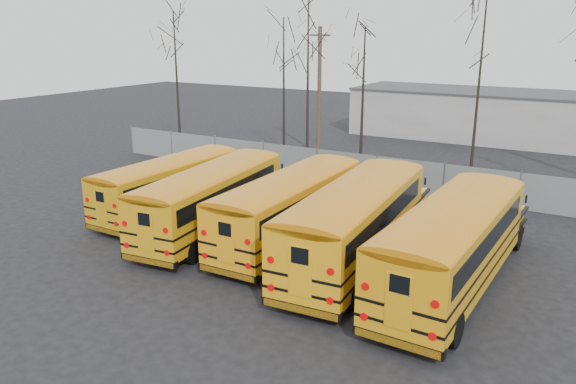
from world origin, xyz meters
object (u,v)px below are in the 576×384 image
Objects in this scene: bus_b at (214,194)px; utility_pole_left at (319,90)px; bus_c at (292,202)px; bus_e at (455,238)px; bus_a at (172,181)px; bus_d at (358,217)px.

bus_b is 18.25m from utility_pole_left.
bus_c is 18.73m from utility_pole_left.
bus_e is (11.20, -0.47, 0.13)m from bus_b.
bus_c is at bearing -3.49° from bus_a.
bus_b is 1.22× the size of utility_pole_left.
bus_e reaches higher than bus_a.
bus_c reaches higher than bus_b.
bus_d is (7.27, -0.08, 0.15)m from bus_b.
bus_d is at bearing -13.49° from bus_c.
utility_pole_left is (-3.62, 17.64, 2.98)m from bus_b.
bus_b is 1.01× the size of bus_c.
utility_pole_left reaches higher than bus_a.
bus_a is 7.53m from bus_c.
utility_pole_left is (-7.43, 16.94, 2.97)m from bus_c.
utility_pole_left reaches higher than bus_e.
bus_b is at bearing -74.65° from utility_pole_left.
bus_b is 11.21m from bus_e.
utility_pole_left reaches higher than bus_d.
bus_b is at bearing -18.14° from bus_a.
bus_c is at bearing 173.08° from bus_e.
bus_d is at bearing -6.11° from bus_a.
utility_pole_left reaches higher than bus_b.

